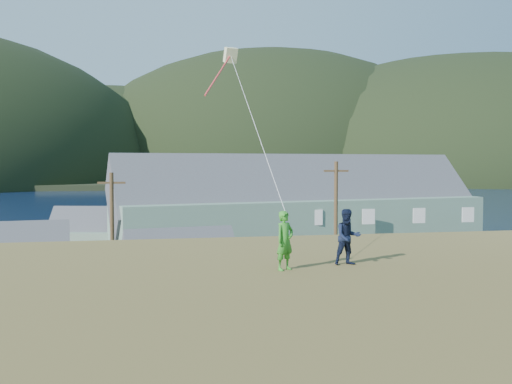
% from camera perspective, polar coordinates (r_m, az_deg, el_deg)
% --- Properties ---
extents(ground, '(900.00, 900.00, 0.00)m').
position_cam_1_polar(ground, '(34.25, -10.16, -13.87)').
color(ground, '#0A1638').
rests_on(ground, ground).
extents(grass_strip, '(110.00, 8.00, 0.10)m').
position_cam_1_polar(grass_strip, '(32.33, -10.13, -14.81)').
color(grass_strip, '#4C3D19').
rests_on(grass_strip, ground).
extents(waterfront_lot, '(72.00, 36.00, 0.12)m').
position_cam_1_polar(waterfront_lot, '(50.75, -10.30, -8.24)').
color(waterfront_lot, '#28282B').
rests_on(waterfront_lot, ground).
extents(wharf, '(26.00, 14.00, 0.90)m').
position_cam_1_polar(wharf, '(73.63, -15.07, -4.49)').
color(wharf, gray).
rests_on(wharf, ground).
extents(far_shore, '(900.00, 320.00, 2.00)m').
position_cam_1_polar(far_shore, '(362.90, -10.53, 1.54)').
color(far_shore, black).
rests_on(far_shore, ground).
extents(far_hills, '(760.00, 265.00, 143.00)m').
position_cam_1_polar(far_hills, '(314.30, -4.02, 1.55)').
color(far_hills, black).
rests_on(far_hills, ground).
extents(lodge, '(38.05, 16.94, 12.94)m').
position_cam_1_polar(lodge, '(56.75, 4.51, -2.00)').
color(lodge, slate).
rests_on(lodge, waterfront_lot).
extents(shed_palegreen_near, '(9.09, 6.32, 6.14)m').
position_cam_1_polar(shed_palegreen_near, '(49.86, -23.02, -5.98)').
color(shed_palegreen_near, slate).
rests_on(shed_palegreen_near, waterfront_lot).
extents(shed_white, '(8.55, 6.31, 6.27)m').
position_cam_1_polar(shed_white, '(41.00, -7.48, -7.56)').
color(shed_white, beige).
rests_on(shed_white, waterfront_lot).
extents(shed_palegreen_far, '(10.76, 7.56, 6.58)m').
position_cam_1_polar(shed_palegreen_far, '(59.55, -15.38, -4.23)').
color(shed_palegreen_far, gray).
rests_on(shed_palegreen_far, waterfront_lot).
extents(utility_poles, '(27.21, 0.24, 9.84)m').
position_cam_1_polar(utility_poles, '(34.70, -13.25, -5.54)').
color(utility_poles, '#47331E').
rests_on(utility_poles, waterfront_lot).
extents(parked_cars, '(27.41, 12.16, 1.56)m').
position_cam_1_polar(parked_cars, '(56.41, -20.56, -6.44)').
color(parked_cars, navy).
rests_on(parked_cars, waterfront_lot).
extents(kite_flyer_green, '(0.65, 0.59, 1.49)m').
position_cam_1_polar(kite_flyer_green, '(14.35, 2.90, -4.87)').
color(kite_flyer_green, '#318C26').
rests_on(kite_flyer_green, hillside).
extents(kite_flyer_navy, '(0.74, 0.59, 1.48)m').
position_cam_1_polar(kite_flyer_navy, '(15.24, 9.17, -4.47)').
color(kite_flyer_navy, black).
rests_on(kite_flyer_navy, hillside).
extents(kite_rig, '(0.90, 3.99, 9.09)m').
position_cam_1_polar(kite_rig, '(21.49, -2.69, 13.08)').
color(kite_rig, '#EBEEB5').
rests_on(kite_rig, ground).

